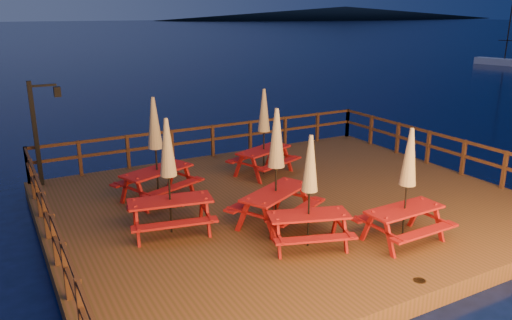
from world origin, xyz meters
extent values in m
plane|color=black|center=(0.00, 0.00, 0.00)|extent=(500.00, 500.00, 0.00)
cube|color=#4C3618|center=(0.00, 0.00, 0.20)|extent=(12.00, 10.00, 0.40)
cylinder|color=#392412|center=(-5.60, 4.60, -0.30)|extent=(0.24, 0.24, 1.40)
cylinder|color=#392412|center=(0.00, -4.60, -0.30)|extent=(0.24, 0.24, 1.40)
cylinder|color=#392412|center=(0.00, 4.60, -0.30)|extent=(0.24, 0.24, 1.40)
cylinder|color=#392412|center=(5.60, 4.60, -0.30)|extent=(0.24, 0.24, 1.40)
cube|color=#392412|center=(0.00, 4.85, 1.45)|extent=(11.70, 0.06, 0.09)
cube|color=#392412|center=(0.00, 4.85, 1.01)|extent=(11.70, 0.06, 0.09)
cube|color=#392412|center=(-4.68, 4.85, 0.95)|extent=(0.10, 0.10, 1.10)
cube|color=#392412|center=(0.00, 4.85, 0.95)|extent=(0.10, 0.10, 1.10)
cube|color=#392412|center=(4.68, 4.85, 0.95)|extent=(0.10, 0.10, 1.10)
cube|color=#392412|center=(-5.85, 0.00, 1.45)|extent=(0.06, 9.70, 0.09)
cube|color=#392412|center=(-5.85, 0.00, 1.01)|extent=(0.06, 9.70, 0.09)
cube|color=#392412|center=(-5.85, 0.00, 0.95)|extent=(0.10, 0.10, 1.10)
cube|color=#392412|center=(-5.85, 3.88, 0.95)|extent=(0.10, 0.10, 1.10)
cube|color=#392412|center=(5.85, 0.00, 1.45)|extent=(0.06, 9.70, 0.09)
cube|color=#392412|center=(5.85, 0.00, 1.01)|extent=(0.06, 9.70, 0.09)
cube|color=#392412|center=(5.85, 0.00, 0.95)|extent=(0.10, 0.10, 1.10)
cube|color=#392412|center=(5.85, 3.88, 0.95)|extent=(0.10, 0.10, 1.10)
cube|color=black|center=(-5.55, 4.55, 1.90)|extent=(0.12, 0.12, 3.00)
cube|color=black|center=(-5.20, 4.55, 3.25)|extent=(0.70, 0.06, 0.06)
cube|color=black|center=(-4.85, 4.55, 3.05)|extent=(0.18, 0.18, 0.28)
sphere|color=#FFCC66|center=(-4.85, 4.55, 3.05)|extent=(0.14, 0.14, 0.14)
ellipsoid|color=black|center=(185.00, 230.00, 3.50)|extent=(230.40, 86.40, 7.00)
cube|color=white|center=(38.72, 20.96, 0.23)|extent=(2.44, 6.50, 0.82)
cylinder|color=black|center=(38.72, 21.42, 4.76)|extent=(0.11, 0.11, 9.16)
cylinder|color=black|center=(38.72, 21.42, 2.38)|extent=(0.42, 1.63, 0.07)
cube|color=maroon|center=(0.94, -3.19, 1.14)|extent=(1.79, 0.74, 0.05)
cube|color=maroon|center=(0.92, -2.60, 0.84)|extent=(1.78, 0.33, 0.05)
cube|color=maroon|center=(0.96, -3.78, 0.84)|extent=(1.78, 0.33, 0.05)
cube|color=maroon|center=(0.19, -2.89, 0.77)|extent=(0.06, 0.10, 0.74)
cube|color=maroon|center=(0.21, -3.54, 0.77)|extent=(0.06, 0.10, 0.74)
cube|color=maroon|center=(1.67, -2.84, 0.77)|extent=(0.06, 0.10, 0.74)
cube|color=maroon|center=(1.69, -3.49, 0.77)|extent=(0.06, 0.10, 0.74)
cylinder|color=black|center=(0.94, -3.19, 1.63)|extent=(0.04, 0.04, 2.46)
cone|color=tan|center=(0.94, -3.19, 2.32)|extent=(0.35, 0.35, 1.23)
sphere|color=black|center=(0.94, -3.19, 2.89)|extent=(0.07, 0.07, 0.07)
cube|color=maroon|center=(-1.04, -1.09, 1.21)|extent=(2.07, 1.54, 0.05)
cube|color=maroon|center=(-1.33, -0.51, 0.88)|extent=(1.87, 1.14, 0.05)
cube|color=maroon|center=(-0.75, -1.67, 0.88)|extent=(1.87, 1.14, 0.05)
cube|color=maroon|center=(-1.92, -1.13, 0.80)|extent=(0.11, 0.13, 0.81)
cube|color=maroon|center=(-1.61, -1.77, 0.80)|extent=(0.11, 0.13, 0.81)
cube|color=maroon|center=(-0.48, -0.41, 0.80)|extent=(0.11, 0.13, 0.81)
cube|color=maroon|center=(-0.16, -1.05, 0.80)|extent=(0.11, 0.13, 0.81)
cylinder|color=black|center=(-1.04, -1.09, 1.75)|extent=(0.05, 0.05, 2.69)
cone|color=tan|center=(-1.04, -1.09, 2.50)|extent=(0.39, 0.39, 1.35)
sphere|color=black|center=(-1.04, -1.09, 3.13)|extent=(0.08, 0.08, 0.08)
cube|color=maroon|center=(-3.35, -0.34, 1.17)|extent=(1.96, 1.06, 0.05)
cube|color=maroon|center=(-3.23, 0.26, 0.86)|extent=(1.88, 0.63, 0.05)
cube|color=maroon|center=(-3.47, -0.95, 0.86)|extent=(1.88, 0.63, 0.05)
cube|color=maroon|center=(-4.05, 0.14, 0.79)|extent=(0.08, 0.11, 0.77)
cube|color=maroon|center=(-4.17, -0.53, 0.79)|extent=(0.08, 0.11, 0.77)
cube|color=maroon|center=(-2.53, -0.16, 0.79)|extent=(0.08, 0.11, 0.77)
cube|color=maroon|center=(-2.66, -0.82, 0.79)|extent=(0.08, 0.11, 0.77)
cylinder|color=black|center=(-3.35, -0.34, 1.69)|extent=(0.05, 0.05, 2.58)
cone|color=tan|center=(-3.35, -0.34, 2.41)|extent=(0.37, 0.37, 1.29)
sphere|color=black|center=(-3.35, -0.34, 3.01)|extent=(0.07, 0.07, 0.07)
cube|color=maroon|center=(0.58, 2.32, 1.17)|extent=(1.98, 1.34, 0.05)
cube|color=maroon|center=(0.35, 2.89, 0.86)|extent=(1.82, 0.94, 0.05)
cube|color=maroon|center=(0.80, 1.75, 0.86)|extent=(1.82, 0.94, 0.05)
cube|color=maroon|center=(-0.26, 2.35, 0.78)|extent=(0.09, 0.12, 0.77)
cube|color=maroon|center=(-0.02, 1.72, 0.78)|extent=(0.09, 0.12, 0.77)
cube|color=maroon|center=(1.17, 2.91, 0.78)|extent=(0.09, 0.12, 0.77)
cube|color=maroon|center=(1.41, 2.28, 0.78)|extent=(0.09, 0.12, 0.77)
cylinder|color=black|center=(0.58, 2.32, 1.68)|extent=(0.05, 0.05, 2.56)
cone|color=tan|center=(0.58, 2.32, 2.40)|extent=(0.37, 0.37, 1.28)
sphere|color=black|center=(0.58, 2.32, 2.99)|extent=(0.07, 0.07, 0.07)
cube|color=maroon|center=(-1.02, -2.39, 1.11)|extent=(1.83, 1.18, 0.05)
cube|color=maroon|center=(-0.83, -1.85, 0.83)|extent=(1.70, 0.81, 0.05)
cube|color=maroon|center=(-1.20, -2.93, 0.83)|extent=(1.70, 0.81, 0.05)
cube|color=maroon|center=(-1.59, -1.86, 0.76)|extent=(0.08, 0.11, 0.71)
cube|color=maroon|center=(-1.79, -2.46, 0.76)|extent=(0.08, 0.11, 0.71)
cube|color=maroon|center=(-0.24, -2.33, 0.76)|extent=(0.08, 0.11, 0.71)
cube|color=maroon|center=(-0.44, -2.92, 0.76)|extent=(0.08, 0.11, 0.71)
cylinder|color=black|center=(-1.02, -2.39, 1.59)|extent=(0.04, 0.04, 2.37)
cone|color=tan|center=(-1.02, -2.39, 2.25)|extent=(0.34, 0.34, 1.19)
sphere|color=black|center=(-1.02, -2.39, 2.80)|extent=(0.07, 0.07, 0.07)
cube|color=maroon|center=(-2.95, 1.81, 1.20)|extent=(2.06, 1.41, 0.05)
cube|color=maroon|center=(-3.19, 2.41, 0.88)|extent=(1.90, 0.99, 0.05)
cube|color=maroon|center=(-2.71, 1.22, 0.88)|extent=(1.90, 0.99, 0.05)
cube|color=maroon|center=(-3.82, 1.84, 0.80)|extent=(0.10, 0.12, 0.80)
cube|color=maroon|center=(-3.56, 1.19, 0.80)|extent=(0.10, 0.12, 0.80)
cube|color=maroon|center=(-2.34, 2.43, 0.80)|extent=(0.10, 0.12, 0.80)
cube|color=maroon|center=(-2.07, 1.78, 0.80)|extent=(0.10, 0.12, 0.80)
cylinder|color=black|center=(-2.95, 1.81, 1.74)|extent=(0.05, 0.05, 2.67)
cone|color=tan|center=(-2.95, 1.81, 2.48)|extent=(0.38, 0.38, 1.34)
sphere|color=black|center=(-2.95, 1.81, 3.10)|extent=(0.07, 0.07, 0.07)
camera|label=1|loc=(-6.68, -10.38, 5.26)|focal=35.00mm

